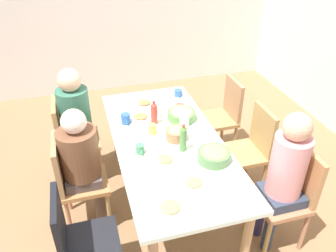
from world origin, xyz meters
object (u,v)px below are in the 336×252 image
object	(u,v)px
plate_4	(165,160)
bowl_2	(214,155)
chair_1	(224,113)
person_3	(285,172)
plate_1	(141,117)
cup_4	(184,122)
chair_4	(78,239)
bowl_0	(182,114)
dining_table	(168,148)
bottle_0	(154,113)
person_0	(81,158)
cup_5	(180,108)
plate_0	(193,183)
bowl_1	(176,133)
chair_2	(71,136)
cup_0	(113,109)
chair_3	(290,192)
cup_1	(126,119)
bottle_1	(183,139)
cup_2	(159,112)
cup_7	(140,149)
chair_5	(251,146)
plate_2	(144,104)
plate_3	(170,208)
chair_0	(74,178)
cup_3	(152,129)
cup_6	(178,93)
person_2	(76,115)

from	to	relation	value
plate_4	bowl_2	world-z (taller)	bowl_2
chair_1	person_3	world-z (taller)	person_3
plate_1	cup_4	size ratio (longest dim) A/B	1.92
chair_4	bowl_0	bearing A→B (deg)	132.38
dining_table	bottle_0	bearing A→B (deg)	-171.30
person_0	cup_5	size ratio (longest dim) A/B	9.50
plate_0	bowl_1	bearing A→B (deg)	175.01
bowl_1	bowl_2	size ratio (longest dim) A/B	0.72
dining_table	plate_0	world-z (taller)	plate_0
chair_2	cup_0	xyz separation A→B (m)	(0.05, 0.44, 0.27)
plate_1	plate_4	world-z (taller)	same
cup_5	bowl_0	bearing A→B (deg)	-10.35
chair_3	cup_1	bearing A→B (deg)	-132.37
bottle_1	bottle_0	bearing A→B (deg)	-164.96
cup_2	cup_7	bearing A→B (deg)	-28.59
chair_5	plate_2	bearing A→B (deg)	-127.33
plate_4	plate_3	bearing A→B (deg)	-11.58
chair_2	bowl_0	world-z (taller)	chair_2
bowl_2	bottle_0	world-z (taller)	bottle_0
chair_0	chair_5	bearing A→B (deg)	90.00
chair_0	plate_3	xyz separation A→B (m)	(0.78, 0.63, 0.24)
plate_2	bowl_2	distance (m)	1.10
cup_0	cup_3	size ratio (longest dim) A/B	1.16
chair_2	plate_1	xyz separation A→B (m)	(0.23, 0.69, 0.24)
bottle_0	cup_7	bearing A→B (deg)	-28.15
cup_7	bowl_2	bearing A→B (deg)	64.97
cup_1	cup_7	size ratio (longest dim) A/B	1.14
plate_0	plate_4	world-z (taller)	same
chair_2	cup_0	distance (m)	0.52
chair_5	bowl_1	distance (m)	0.81
plate_3	cup_7	xyz separation A→B (m)	(-0.67, -0.06, 0.03)
bowl_1	plate_3	bearing A→B (deg)	-19.78
chair_2	chair_5	bearing A→B (deg)	68.52
dining_table	chair_1	distance (m)	1.07
cup_2	cup_5	distance (m)	0.22
plate_2	cup_5	distance (m)	0.39
chair_4	cup_1	world-z (taller)	chair_4
dining_table	chair_4	world-z (taller)	chair_4
plate_4	bottle_0	xyz separation A→B (m)	(-0.58, 0.06, 0.10)
plate_2	cup_4	world-z (taller)	cup_4
bowl_0	bottle_1	world-z (taller)	bottle_1
chair_5	cup_6	xyz separation A→B (m)	(-0.77, -0.50, 0.27)
plate_1	bottle_1	size ratio (longest dim) A/B	0.95
cup_0	cup_2	distance (m)	0.46
chair_4	plate_4	size ratio (longest dim) A/B	4.21
person_2	cup_2	world-z (taller)	person_2
bottle_0	cup_4	bearing A→B (deg)	64.33
cup_2	bottle_0	xyz separation A→B (m)	(0.13, -0.08, 0.07)
person_3	bottle_0	world-z (taller)	person_3
person_0	chair_2	size ratio (longest dim) A/B	1.29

